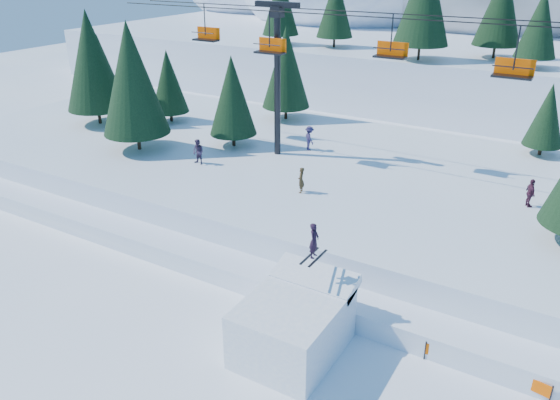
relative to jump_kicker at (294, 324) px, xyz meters
The scene contains 9 objects.
ground 3.16m from the jump_kicker, 109.31° to the right, with size 160.00×160.00×0.00m, color white.
mid_shelf 15.34m from the jump_kicker, 93.52° to the left, with size 70.00×22.00×2.50m, color white.
berm 5.46m from the jump_kicker, 100.05° to the left, with size 70.00×6.00×1.10m, color white.
jump_kicker is the anchor object (origin of this frame).
chairlift 17.33m from the jump_kicker, 85.98° to the left, with size 46.00×3.21×10.28m.
conifer_stand 16.66m from the jump_kicker, 89.21° to the left, with size 63.55×17.31×9.20m.
distant_skiers 15.17m from the jump_kicker, 101.96° to the left, with size 26.67×8.14×1.77m.
banner_near 6.94m from the jump_kicker, 22.38° to the left, with size 2.78×0.71×0.90m.
banner_far 8.86m from the jump_kicker, 16.20° to the left, with size 2.81×0.58×0.90m.
Camera 1 is at (9.96, -13.72, 15.58)m, focal length 35.00 mm.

